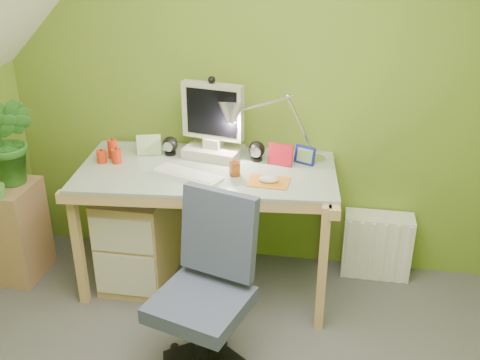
% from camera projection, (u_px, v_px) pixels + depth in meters
% --- Properties ---
extents(wall_back, '(3.20, 0.01, 2.40)m').
position_uv_depth(wall_back, '(257.00, 87.00, 3.43)').
color(wall_back, olive).
rests_on(wall_back, floor).
extents(desk, '(1.56, 0.88, 0.81)m').
position_uv_depth(desk, '(209.00, 227.00, 3.47)').
color(desk, tan).
rests_on(desk, floor).
extents(monitor, '(0.39, 0.27, 0.49)m').
position_uv_depth(monitor, '(213.00, 118.00, 3.36)').
color(monitor, '#B5B3A2').
rests_on(monitor, desk).
extents(speaker_left, '(0.12, 0.12, 0.12)m').
position_uv_depth(speaker_left, '(170.00, 146.00, 3.46)').
color(speaker_left, black).
rests_on(speaker_left, desk).
extents(speaker_right, '(0.11, 0.11, 0.12)m').
position_uv_depth(speaker_right, '(257.00, 151.00, 3.38)').
color(speaker_right, black).
rests_on(speaker_right, desk).
extents(keyboard, '(0.43, 0.27, 0.02)m').
position_uv_depth(keyboard, '(188.00, 175.00, 3.18)').
color(keyboard, white).
rests_on(keyboard, desk).
extents(mousepad, '(0.24, 0.18, 0.01)m').
position_uv_depth(mousepad, '(268.00, 182.00, 3.12)').
color(mousepad, orange).
rests_on(mousepad, desk).
extents(mouse, '(0.13, 0.10, 0.04)m').
position_uv_depth(mouse, '(268.00, 179.00, 3.11)').
color(mouse, silver).
rests_on(mouse, mousepad).
extents(amber_tumbler, '(0.07, 0.07, 0.08)m').
position_uv_depth(amber_tumbler, '(235.00, 169.00, 3.19)').
color(amber_tumbler, '#974416').
rests_on(amber_tumbler, desk).
extents(candle_cluster, '(0.16, 0.14, 0.11)m').
position_uv_depth(candle_cluster, '(110.00, 151.00, 3.38)').
color(candle_cluster, red).
rests_on(candle_cluster, desk).
extents(photo_frame_red, '(0.15, 0.05, 0.13)m').
position_uv_depth(photo_frame_red, '(281.00, 155.00, 3.32)').
color(photo_frame_red, '#AC1223').
rests_on(photo_frame_red, desk).
extents(photo_frame_blue, '(0.12, 0.07, 0.11)m').
position_uv_depth(photo_frame_blue, '(305.00, 155.00, 3.34)').
color(photo_frame_blue, navy).
rests_on(photo_frame_blue, desk).
extents(photo_frame_green, '(0.15, 0.06, 0.13)m').
position_uv_depth(photo_frame_green, '(149.00, 145.00, 3.46)').
color(photo_frame_green, '#9CC386').
rests_on(photo_frame_green, desk).
extents(desk_lamp, '(0.61, 0.35, 0.62)m').
position_uv_depth(desk_lamp, '(288.00, 112.00, 3.26)').
color(desk_lamp, '#B6B6BB').
rests_on(desk_lamp, desk).
extents(side_ledge, '(0.24, 0.36, 0.64)m').
position_uv_depth(side_ledge, '(20.00, 231.00, 3.59)').
color(side_ledge, '#AE7B5C').
rests_on(side_ledge, floor).
extents(potted_plant, '(0.31, 0.25, 0.56)m').
position_uv_depth(potted_plant, '(10.00, 141.00, 3.37)').
color(potted_plant, '#2F7326').
rests_on(potted_plant, side_ledge).
extents(task_chair, '(0.61, 0.61, 0.89)m').
position_uv_depth(task_chair, '(200.00, 303.00, 2.72)').
color(task_chair, '#3D4464').
rests_on(task_chair, floor).
extents(radiator, '(0.43, 0.18, 0.43)m').
position_uv_depth(radiator, '(377.00, 245.00, 3.63)').
color(radiator, white).
rests_on(radiator, floor).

